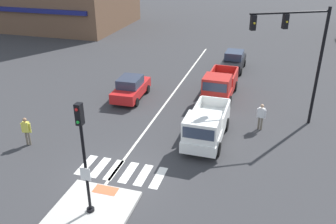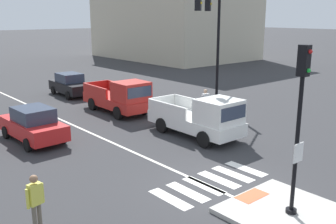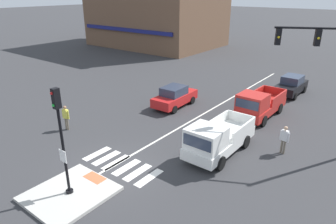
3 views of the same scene
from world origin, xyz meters
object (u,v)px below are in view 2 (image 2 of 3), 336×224
object	(u,v)px
signal_pole	(299,116)
pedestrian_at_curb_left	(35,199)
traffic_light_mast	(213,31)
car_red_westbound_far	(33,124)
pickup_truck_white_eastbound_mid	(201,118)
pedestrian_waiting_far_side	(205,101)
car_black_eastbound_distant	(70,85)
pickup_truck_red_eastbound_far	(121,98)

from	to	relation	value
signal_pole	pedestrian_at_curb_left	world-z (taller)	signal_pole
traffic_light_mast	pedestrian_at_curb_left	xyz separation A→B (m)	(-13.94, -6.66, -3.90)
car_red_westbound_far	pedestrian_at_curb_left	bearing A→B (deg)	-111.31
pickup_truck_white_eastbound_mid	pedestrian_at_curb_left	distance (m)	9.87
traffic_light_mast	pedestrian_waiting_far_side	size ratio (longest dim) A/B	4.25
car_black_eastbound_distant	pickup_truck_red_eastbound_far	xyz separation A→B (m)	(-0.18, -6.91, 0.17)
pickup_truck_red_eastbound_far	pedestrian_at_curb_left	distance (m)	13.19
car_red_westbound_far	pedestrian_at_curb_left	distance (m)	8.35
pickup_truck_white_eastbound_mid	pedestrian_at_curb_left	world-z (taller)	pickup_truck_white_eastbound_mid
pickup_truck_red_eastbound_far	pedestrian_at_curb_left	world-z (taller)	pickup_truck_red_eastbound_far
car_black_eastbound_distant	pedestrian_at_curb_left	xyz separation A→B (m)	(-9.31, -16.43, 0.17)
car_black_eastbound_distant	pickup_truck_white_eastbound_mid	bearing A→B (deg)	-89.62
pickup_truck_red_eastbound_far	signal_pole	bearing A→B (deg)	-103.02
signal_pole	pickup_truck_red_eastbound_far	world-z (taller)	signal_pole
car_red_westbound_far	pickup_truck_red_eastbound_far	xyz separation A→B (m)	(6.09, 1.74, 0.17)
traffic_light_mast	pickup_truck_red_eastbound_far	xyz separation A→B (m)	(-4.82, 2.86, -3.90)
pickup_truck_red_eastbound_far	pedestrian_at_curb_left	bearing A→B (deg)	-133.78
traffic_light_mast	car_black_eastbound_distant	distance (m)	11.56
pickup_truck_red_eastbound_far	pedestrian_waiting_far_side	world-z (taller)	pickup_truck_red_eastbound_far
car_red_westbound_far	pedestrian_at_curb_left	world-z (taller)	pedestrian_at_curb_left
car_red_westbound_far	pickup_truck_red_eastbound_far	distance (m)	6.34
car_red_westbound_far	pickup_truck_red_eastbound_far	world-z (taller)	pickup_truck_red_eastbound_far
signal_pole	pedestrian_at_curb_left	size ratio (longest dim) A/B	2.93
pickup_truck_red_eastbound_far	car_black_eastbound_distant	bearing A→B (deg)	88.48
pickup_truck_white_eastbound_mid	signal_pole	bearing A→B (deg)	-115.72
traffic_light_mast	car_red_westbound_far	distance (m)	11.70
car_red_westbound_far	pedestrian_at_curb_left	size ratio (longest dim) A/B	2.49
traffic_light_mast	car_black_eastbound_distant	world-z (taller)	traffic_light_mast
signal_pole	pickup_truck_red_eastbound_far	size ratio (longest dim) A/B	0.95
pedestrian_at_curb_left	car_black_eastbound_distant	bearing A→B (deg)	60.47
car_red_westbound_far	pedestrian_waiting_far_side	xyz separation A→B (m)	(9.23, -2.26, 0.17)
pedestrian_waiting_far_side	traffic_light_mast	bearing A→B (deg)	34.20
traffic_light_mast	pickup_truck_white_eastbound_mid	bearing A→B (deg)	-141.20
pedestrian_waiting_far_side	pickup_truck_red_eastbound_far	bearing A→B (deg)	128.16
signal_pole	pickup_truck_red_eastbound_far	bearing A→B (deg)	76.98
pedestrian_at_curb_left	pedestrian_waiting_far_side	world-z (taller)	same
signal_pole	car_black_eastbound_distant	xyz separation A→B (m)	(3.34, 20.54, -2.28)
pickup_truck_red_eastbound_far	pickup_truck_white_eastbound_mid	bearing A→B (deg)	-87.59
car_red_westbound_far	car_black_eastbound_distant	xyz separation A→B (m)	(6.28, 8.65, 0.00)
car_red_westbound_far	pedestrian_waiting_far_side	size ratio (longest dim) A/B	2.49
pickup_truck_red_eastbound_far	pedestrian_waiting_far_side	size ratio (longest dim) A/B	3.08
signal_pole	pedestrian_waiting_far_side	xyz separation A→B (m)	(6.29, 9.63, -2.11)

